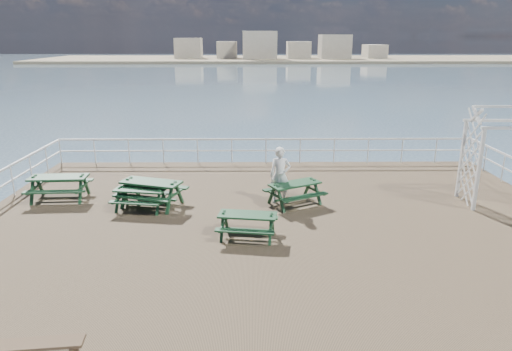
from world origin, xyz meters
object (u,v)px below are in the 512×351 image
Objects in this scene: flat_bench_far at (41,347)px; trellis_arbor at (507,161)px; person at (280,175)px; picnic_table_b at (151,188)px; picnic_table_a at (59,183)px; picnic_table_c at (295,189)px; picnic_table_d at (141,194)px; picnic_table_e at (248,220)px.

trellis_arbor reaches higher than flat_bench_far.
picnic_table_b is at bearing -173.11° from person.
person is at bearing 54.18° from flat_bench_far.
picnic_table_c is at bearing -6.88° from picnic_table_a.
trellis_arbor is at bearing 26.95° from flat_bench_far.
trellis_arbor reaches higher than person.
person is at bearing 21.76° from picnic_table_b.
picnic_table_d is (-0.28, -0.32, -0.10)m from picnic_table_b.
flat_bench_far is at bearing -74.35° from picnic_table_b.
picnic_table_a is 3.10m from picnic_table_d.
person is at bearing 131.67° from picnic_table_c.
picnic_table_d is 0.95× the size of person.
picnic_table_b is 0.72× the size of trellis_arbor.
flat_bench_far is 8.96m from person.
picnic_table_b is 0.44m from picnic_table_d.
picnic_table_c is 9.04m from flat_bench_far.
picnic_table_d is 4.01m from picnic_table_e.
picnic_table_a is 14.72m from trellis_arbor.
flat_bench_far is (-3.42, -5.01, -0.18)m from picnic_table_e.
picnic_table_b is 7.48m from flat_bench_far.
picnic_table_c reaches higher than picnic_table_d.
person is (4.44, 0.59, 0.44)m from picnic_table_d.
picnic_table_d is at bearing 156.22° from picnic_table_e.
flat_bench_far is at bearing -81.24° from picnic_table_d.
flat_bench_far is (-0.03, -7.15, -0.19)m from picnic_table_d.
picnic_table_b reaches higher than flat_bench_far.
picnic_table_c is (4.63, 0.09, -0.07)m from picnic_table_b.
picnic_table_c is 6.88m from trellis_arbor.
picnic_table_e reaches higher than flat_bench_far.
picnic_table_d is at bearing -21.01° from picnic_table_a.
picnic_table_c is 0.65m from person.
person is at bearing 16.51° from picnic_table_d.
person is (4.16, 0.27, 0.33)m from picnic_table_b.
trellis_arbor is (11.73, 0.42, 0.94)m from picnic_table_d.
picnic_table_c is 1.20× the size of picnic_table_d.
person is at bearing 77.47° from picnic_table_e.
picnic_table_a is at bearing 162.36° from picnic_table_e.
trellis_arbor reaches higher than picnic_table_d.
picnic_table_c is at bearing 67.66° from picnic_table_e.
picnic_table_e is (3.39, -2.14, -0.01)m from picnic_table_d.
trellis_arbor is (11.45, 0.10, 0.83)m from picnic_table_b.
picnic_table_e is at bearing -23.27° from picnic_table_d.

